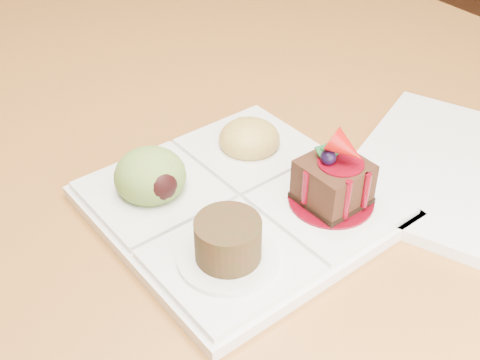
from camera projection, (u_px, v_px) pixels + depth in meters
dining_table at (186, 148)px, 0.75m from camera, size 1.00×1.80×0.75m
sampler_plate at (236, 193)px, 0.54m from camera, size 0.25×0.25×0.09m
second_plate at (480, 179)px, 0.58m from camera, size 0.31×0.31×0.01m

